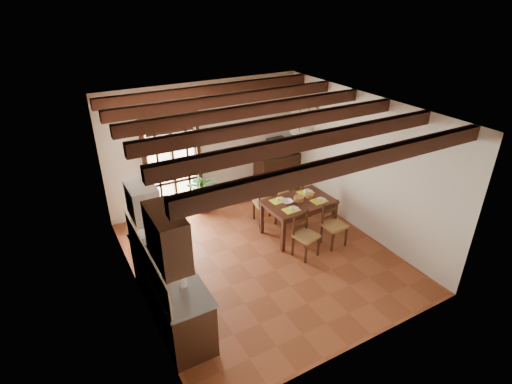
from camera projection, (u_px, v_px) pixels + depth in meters
ground_plane at (262, 256)px, 7.54m from camera, size 5.00×5.00×0.00m
room_shell at (262, 168)px, 6.70m from camera, size 4.52×5.02×2.81m
ceiling_beams at (263, 117)px, 6.30m from camera, size 4.50×4.34×0.20m
french_door at (173, 162)px, 8.55m from camera, size 1.26×0.11×2.32m
kitchen_counter at (170, 289)px, 6.00m from camera, size 0.64×2.25×1.38m
upper_cabinet at (167, 237)px, 4.78m from camera, size 0.35×0.80×0.70m
range_hood at (143, 202)px, 5.81m from camera, size 0.38×0.60×0.54m
counter_items at (164, 260)px, 5.85m from camera, size 0.50×1.43×0.25m
dining_table at (298, 205)px, 7.95m from camera, size 1.40×0.93×0.74m
chair_near_left at (305, 243)px, 7.44m from camera, size 0.47×0.46×0.87m
chair_near_right at (333, 232)px, 7.75m from camera, size 0.42×0.40×0.88m
chair_far_left at (265, 210)px, 8.49m from camera, size 0.49×0.47×0.93m
chair_far_right at (291, 202)px, 8.81m from camera, size 0.47×0.45×0.92m
table_setting at (299, 200)px, 7.90m from camera, size 1.00×0.66×0.09m
table_bowl at (287, 202)px, 7.82m from camera, size 0.22×0.22×0.05m
sideboard at (278, 172)px, 9.80m from camera, size 1.10×0.51×0.93m
crt_tv at (279, 147)px, 9.50m from camera, size 0.47×0.44×0.39m
fuse_box at (265, 120)px, 9.31m from camera, size 0.25×0.03×0.32m
plant_pot at (203, 206)px, 9.00m from camera, size 0.35×0.35×0.21m
potted_plant at (202, 188)px, 8.79m from camera, size 2.11×1.94×1.94m
wall_shelf at (309, 136)px, 9.01m from camera, size 0.20×0.42×0.20m
shelf_vase at (309, 131)px, 8.95m from camera, size 0.15×0.15×0.15m
shelf_flowers at (310, 122)px, 8.85m from camera, size 0.14×0.14×0.36m
framed_picture at (313, 113)px, 8.80m from camera, size 0.03×0.32×0.32m
pendant_lamp at (299, 135)px, 7.37m from camera, size 0.36×0.36×0.84m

